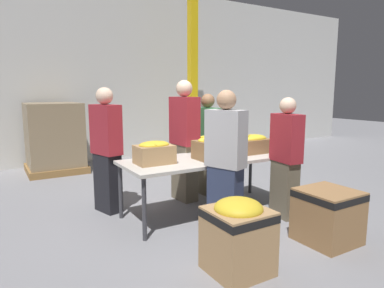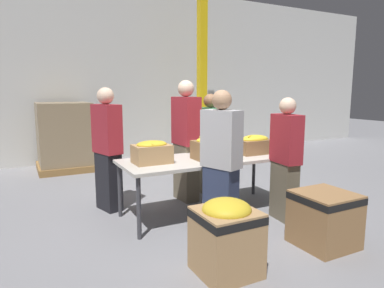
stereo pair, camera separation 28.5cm
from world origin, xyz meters
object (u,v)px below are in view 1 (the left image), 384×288
banana_box_0 (154,152)px  volunteer_0 (207,145)px  volunteer_4 (184,142)px  volunteer_1 (286,159)px  donation_bin_1 (328,214)px  volunteer_2 (107,151)px  volunteer_3 (225,163)px  banana_box_1 (213,147)px  banana_box_2 (253,144)px  sorting_table (208,161)px  pallet_stack_0 (55,138)px  support_pillar (193,73)px  donation_bin_0 (238,233)px

banana_box_0 → volunteer_0: bearing=28.8°
banana_box_0 → volunteer_4: 0.97m
volunteer_1 → donation_bin_1: (-0.15, -0.77, -0.45)m
banana_box_0 → volunteer_2: volunteer_2 is taller
volunteer_3 → donation_bin_1: volunteer_3 is taller
volunteer_1 → banana_box_1: bearing=59.6°
banana_box_0 → banana_box_2: (1.48, -0.07, -0.01)m
sorting_table → volunteer_1: (0.75, -0.64, 0.07)m
sorting_table → pallet_stack_0: 3.75m
volunteer_2 → pallet_stack_0: volunteer_2 is taller
sorting_table → support_pillar: (1.68, 3.19, 1.31)m
volunteer_4 → support_pillar: bearing=142.5°
banana_box_0 → volunteer_3: volunteer_3 is taller
donation_bin_0 → volunteer_0: bearing=63.3°
pallet_stack_0 → support_pillar: bearing=-5.9°
banana_box_2 → support_pillar: support_pillar is taller
volunteer_1 → support_pillar: (0.93, 3.83, 1.24)m
sorting_table → banana_box_2: 0.76m
donation_bin_0 → support_pillar: (2.29, 4.60, 1.64)m
volunteer_2 → pallet_stack_0: bearing=168.3°
sorting_table → pallet_stack_0: bearing=110.8°
volunteer_4 → pallet_stack_0: bearing=-159.4°
volunteer_0 → support_pillar: bearing=152.3°
volunteer_1 → donation_bin_0: volunteer_1 is taller
banana_box_2 → banana_box_0: bearing=177.4°
banana_box_0 → donation_bin_0: banana_box_0 is taller
donation_bin_0 → volunteer_1: bearing=29.5°
banana_box_0 → volunteer_0: (1.20, 0.66, -0.11)m
banana_box_2 → volunteer_1: size_ratio=0.31×
banana_box_1 → volunteer_3: size_ratio=0.28×
banana_box_2 → donation_bin_1: bearing=-95.1°
pallet_stack_0 → donation_bin_1: bearing=-68.5°
volunteer_1 → support_pillar: 4.13m
volunteer_2 → volunteer_4: bearing=69.1°
support_pillar → volunteer_1: bearing=-103.6°
sorting_table → donation_bin_1: bearing=-66.6°
volunteer_0 → donation_bin_0: size_ratio=2.29×
banana_box_1 → pallet_stack_0: pallet_stack_0 is taller
banana_box_0 → donation_bin_0: (0.15, -1.43, -0.52)m
sorting_table → volunteer_4: volunteer_4 is taller
banana_box_0 → banana_box_1: (0.76, -0.12, 0.01)m
volunteer_1 → donation_bin_1: volunteer_1 is taller
banana_box_2 → volunteer_3: 1.10m
volunteer_2 → banana_box_0: bearing=11.7°
donation_bin_1 → sorting_table: bearing=113.4°
volunteer_0 → donation_bin_1: bearing=3.0°
volunteer_0 → pallet_stack_0: bearing=-149.3°
banana_box_2 → volunteer_3: bearing=-146.8°
support_pillar → pallet_stack_0: size_ratio=2.92×
volunteer_3 → volunteer_4: bearing=-28.9°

